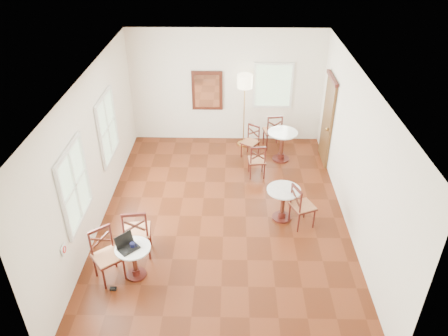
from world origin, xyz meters
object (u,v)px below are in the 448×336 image
object	(u,v)px
chair_back_b	(251,142)
mouse	(127,253)
chair_near_a	(137,231)
cafe_table_back	(282,143)
navy_mug	(133,245)
cafe_table_mid	(283,201)
chair_mid_a	(257,160)
water_glass	(133,245)
power_adapter	(113,289)
cafe_table_near	(134,258)
floor_lamp	(245,86)
chair_near_b	(107,256)
laptop	(127,245)
chair_back_a	(273,131)
chair_mid_b	(302,206)

from	to	relation	value
chair_back_b	mouse	bearing A→B (deg)	-82.59
chair_near_a	mouse	distance (m)	0.72
cafe_table_back	chair_back_b	xyz separation A→B (m)	(-0.77, 0.16, -0.07)
chair_near_a	navy_mug	xyz separation A→B (m)	(0.05, -0.56, 0.16)
cafe_table_mid	chair_mid_a	world-z (taller)	chair_mid_a
cafe_table_back	water_glass	world-z (taller)	cafe_table_back
power_adapter	water_glass	bearing A→B (deg)	46.38
cafe_table_near	chair_mid_a	distance (m)	3.97
chair_near_a	navy_mug	world-z (taller)	chair_near_a
floor_lamp	power_adapter	distance (m)	5.90
chair_near_a	chair_near_b	world-z (taller)	chair_near_a
chair_back_b	water_glass	distance (m)	4.72
chair_near_a	chair_back_b	world-z (taller)	chair_near_a
laptop	chair_back_b	bearing A→B (deg)	16.90
chair_back_a	mouse	size ratio (longest dim) A/B	9.50
power_adapter	cafe_table_near	bearing A→B (deg)	46.29
chair_near_a	floor_lamp	bearing A→B (deg)	-122.47
chair_mid_b	laptop	size ratio (longest dim) A/B	2.20
chair_back_b	chair_near_b	bearing A→B (deg)	-87.26
floor_lamp	water_glass	distance (m)	5.30
power_adapter	laptop	bearing A→B (deg)	55.43
power_adapter	cafe_table_mid	bearing A→B (deg)	33.57
chair_near_a	water_glass	bearing A→B (deg)	88.50
chair_near_a	chair_back_b	size ratio (longest dim) A/B	1.27
chair_mid_b	floor_lamp	xyz separation A→B (m)	(-1.08, 3.39, 1.18)
cafe_table_mid	floor_lamp	bearing A→B (deg)	103.00
cafe_table_back	chair_near_b	xyz separation A→B (m)	(-3.34, -4.10, 0.01)
cafe_table_back	chair_back_b	size ratio (longest dim) A/B	0.94
chair_mid_b	cafe_table_near	bearing A→B (deg)	92.42
chair_back_a	water_glass	distance (m)	5.41
floor_lamp	laptop	bearing A→B (deg)	-112.97
cafe_table_back	power_adapter	size ratio (longest dim) A/B	7.07
chair_mid_a	chair_back_b	xyz separation A→B (m)	(-0.12, 0.95, -0.01)
cafe_table_back	chair_back_a	size ratio (longest dim) A/B	0.80
chair_near_a	laptop	bearing A→B (deg)	77.91
mouse	power_adapter	bearing A→B (deg)	-134.46
floor_lamp	chair_mid_b	bearing A→B (deg)	-72.26
floor_lamp	water_glass	bearing A→B (deg)	-111.99
mouse	water_glass	world-z (taller)	water_glass
laptop	navy_mug	size ratio (longest dim) A/B	3.44
floor_lamp	chair_near_b	bearing A→B (deg)	-116.23
chair_back_b	cafe_table_back	bearing A→B (deg)	22.11
chair_back_b	water_glass	size ratio (longest dim) A/B	9.50
chair_near_b	chair_mid_b	bearing A→B (deg)	-15.47
chair_back_a	floor_lamp	size ratio (longest dim) A/B	0.50
chair_back_a	chair_near_a	bearing A→B (deg)	46.23
cafe_table_near	chair_back_b	xyz separation A→B (m)	(2.13, 4.22, 0.02)
chair_back_a	floor_lamp	bearing A→B (deg)	-21.74
chair_mid_a	chair_mid_b	bearing A→B (deg)	109.01
chair_mid_b	water_glass	distance (m)	3.37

